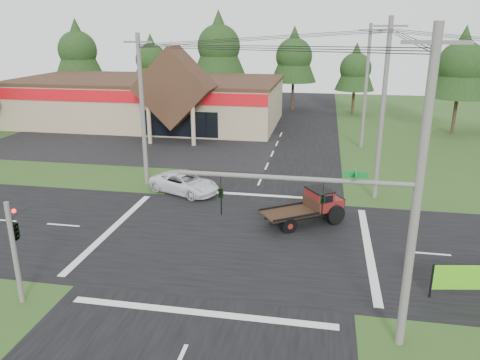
# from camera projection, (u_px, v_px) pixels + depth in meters

# --- Properties ---
(ground) EXTENTS (120.00, 120.00, 0.00)m
(ground) POSITION_uv_depth(u_px,v_px,m) (234.00, 239.00, 25.12)
(ground) COLOR #29481A
(ground) RESTS_ON ground
(road_ns) EXTENTS (12.00, 120.00, 0.02)m
(road_ns) POSITION_uv_depth(u_px,v_px,m) (234.00, 239.00, 25.11)
(road_ns) COLOR black
(road_ns) RESTS_ON ground
(road_ew) EXTENTS (120.00, 12.00, 0.02)m
(road_ew) POSITION_uv_depth(u_px,v_px,m) (234.00, 239.00, 25.11)
(road_ew) COLOR black
(road_ew) RESTS_ON ground
(parking_apron) EXTENTS (28.00, 14.00, 0.02)m
(parking_apron) POSITION_uv_depth(u_px,v_px,m) (130.00, 145.00, 45.26)
(parking_apron) COLOR black
(parking_apron) RESTS_ON ground
(cvs_building) EXTENTS (30.40, 18.20, 9.19)m
(cvs_building) POSITION_uv_depth(u_px,v_px,m) (150.00, 100.00, 54.57)
(cvs_building) COLOR tan
(cvs_building) RESTS_ON ground
(traffic_signal_mast) EXTENTS (8.12, 0.24, 7.00)m
(traffic_signal_mast) POSITION_uv_depth(u_px,v_px,m) (361.00, 227.00, 15.74)
(traffic_signal_mast) COLOR #595651
(traffic_signal_mast) RESTS_ON ground
(traffic_signal_corner) EXTENTS (0.53, 2.48, 4.40)m
(traffic_signal_corner) POSITION_uv_depth(u_px,v_px,m) (12.00, 221.00, 18.45)
(traffic_signal_corner) COLOR #595651
(traffic_signal_corner) RESTS_ON ground
(utility_pole_nr) EXTENTS (2.00, 0.30, 11.00)m
(utility_pole_nr) POSITION_uv_depth(u_px,v_px,m) (417.00, 196.00, 15.08)
(utility_pole_nr) COLOR #595651
(utility_pole_nr) RESTS_ON ground
(utility_pole_nw) EXTENTS (2.00, 0.30, 10.50)m
(utility_pole_nw) POSITION_uv_depth(u_px,v_px,m) (142.00, 110.00, 32.28)
(utility_pole_nw) COLOR #595651
(utility_pole_nw) RESTS_ON ground
(utility_pole_ne) EXTENTS (2.00, 0.30, 11.50)m
(utility_pole_ne) POSITION_uv_depth(u_px,v_px,m) (383.00, 110.00, 29.41)
(utility_pole_ne) COLOR #595651
(utility_pole_ne) RESTS_ON ground
(utility_pole_n) EXTENTS (2.00, 0.30, 11.20)m
(utility_pole_n) POSITION_uv_depth(u_px,v_px,m) (366.00, 86.00, 42.55)
(utility_pole_n) COLOR #595651
(utility_pole_n) RESTS_ON ground
(tree_row_a) EXTENTS (6.72, 6.72, 12.12)m
(tree_row_a) POSITION_uv_depth(u_px,v_px,m) (77.00, 48.00, 65.12)
(tree_row_a) COLOR #332316
(tree_row_a) RESTS_ON ground
(tree_row_b) EXTENTS (5.60, 5.60, 10.10)m
(tree_row_b) POSITION_uv_depth(u_px,v_px,m) (151.00, 58.00, 65.71)
(tree_row_b) COLOR #332316
(tree_row_b) RESTS_ON ground
(tree_row_c) EXTENTS (7.28, 7.28, 13.13)m
(tree_row_c) POSITION_uv_depth(u_px,v_px,m) (219.00, 44.00, 62.45)
(tree_row_c) COLOR #332316
(tree_row_c) RESTS_ON ground
(tree_row_d) EXTENTS (6.16, 6.16, 11.11)m
(tree_row_d) POSITION_uv_depth(u_px,v_px,m) (294.00, 55.00, 62.11)
(tree_row_d) COLOR #332316
(tree_row_d) RESTS_ON ground
(tree_row_e) EXTENTS (5.04, 5.04, 9.09)m
(tree_row_e) POSITION_uv_depth(u_px,v_px,m) (356.00, 67.00, 59.30)
(tree_row_e) COLOR #332316
(tree_row_e) RESTS_ON ground
(tree_side_ne) EXTENTS (6.16, 6.16, 11.11)m
(tree_side_ne) POSITION_uv_depth(u_px,v_px,m) (462.00, 63.00, 47.83)
(tree_side_ne) COLOR #332316
(tree_side_ne) RESTS_ON ground
(antique_flatbed_truck) EXTENTS (5.07, 4.25, 2.03)m
(antique_flatbed_truck) POSITION_uv_depth(u_px,v_px,m) (304.00, 207.00, 26.71)
(antique_flatbed_truck) COLOR #581B0C
(antique_flatbed_truck) RESTS_ON ground
(white_pickup) EXTENTS (5.44, 4.02, 1.37)m
(white_pickup) POSITION_uv_depth(u_px,v_px,m) (184.00, 183.00, 31.94)
(white_pickup) COLOR white
(white_pickup) RESTS_ON ground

